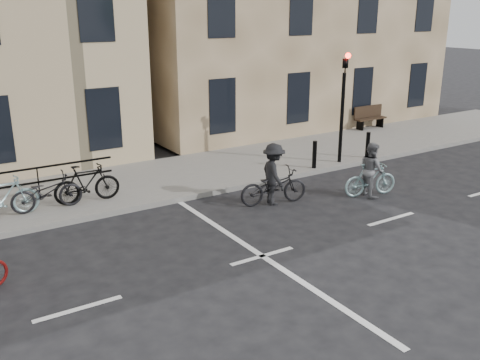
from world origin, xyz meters
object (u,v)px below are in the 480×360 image
bench (369,116)px  cyclist_grey (371,175)px  traffic_light (343,94)px  cyclist_dark (274,181)px

bench → cyclist_grey: (-6.14, -6.12, -0.04)m
bench → traffic_light: bearing=-144.8°
traffic_light → cyclist_grey: (-1.34, -2.73, -1.82)m
traffic_light → bench: bearing=35.2°
bench → cyclist_grey: size_ratio=0.95×
cyclist_dark → traffic_light: bearing=-53.5°
traffic_light → cyclist_grey: size_ratio=2.32×
cyclist_grey → cyclist_dark: size_ratio=0.84×
cyclist_dark → bench: bearing=-46.9°
traffic_light → cyclist_dark: traffic_light is taller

